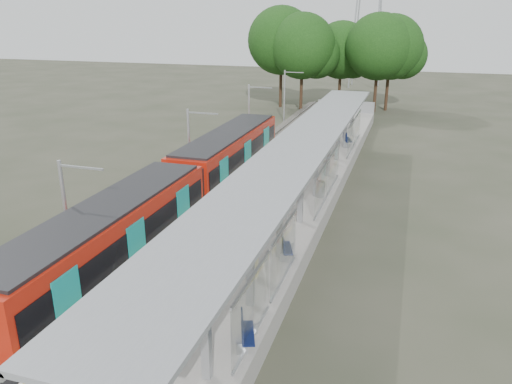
% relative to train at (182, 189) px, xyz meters
% --- Properties ---
extents(trackbed, '(3.00, 70.00, 0.24)m').
position_rel_train_xyz_m(trackbed, '(-0.00, 5.91, -1.93)').
color(trackbed, '#59544C').
rests_on(trackbed, ground).
extents(platform, '(6.00, 50.00, 1.00)m').
position_rel_train_xyz_m(platform, '(4.50, 5.91, -1.55)').
color(platform, gray).
rests_on(platform, ground).
extents(tactile_strip, '(0.60, 50.00, 0.02)m').
position_rel_train_xyz_m(tactile_strip, '(1.95, 5.91, -1.04)').
color(tactile_strip, gold).
rests_on(tactile_strip, platform).
extents(end_fence, '(6.00, 0.10, 1.20)m').
position_rel_train_xyz_m(end_fence, '(4.50, 30.86, -0.45)').
color(end_fence, '#9EA0A5').
rests_on(end_fence, platform).
extents(train, '(2.74, 27.60, 3.62)m').
position_rel_train_xyz_m(train, '(0.00, 0.00, 0.00)').
color(train, black).
rests_on(train, ground).
extents(canopy, '(3.27, 38.00, 3.66)m').
position_rel_train_xyz_m(canopy, '(6.11, 2.10, 2.15)').
color(canopy, '#9EA0A5').
rests_on(canopy, platform).
extents(tree_cluster, '(20.42, 11.53, 11.98)m').
position_rel_train_xyz_m(tree_cluster, '(1.98, 37.79, 5.39)').
color(tree_cluster, '#382316').
rests_on(tree_cluster, ground).
extents(catenary_masts, '(2.08, 48.16, 5.40)m').
position_rel_train_xyz_m(catenary_masts, '(-1.72, 4.91, 0.86)').
color(catenary_masts, '#9EA0A5').
rests_on(catenary_masts, ground).
extents(bench_near, '(0.86, 1.38, 0.90)m').
position_rel_train_xyz_m(bench_near, '(7.04, -10.29, -0.58)').
color(bench_near, '#0E1949').
rests_on(bench_near, platform).
extents(bench_mid, '(0.84, 1.38, 0.91)m').
position_rel_train_xyz_m(bench_mid, '(6.73, -4.01, -0.57)').
color(bench_mid, '#0E1949').
rests_on(bench_mid, platform).
extents(bench_far, '(0.99, 1.73, 1.13)m').
position_rel_train_xyz_m(bench_far, '(6.57, 16.17, -0.46)').
color(bench_far, '#0E1949').
rests_on(bench_far, platform).
extents(info_pillar_near, '(0.43, 0.43, 1.90)m').
position_rel_train_xyz_m(info_pillar_near, '(5.97, -6.13, -0.23)').
color(info_pillar_near, '#C4BC8F').
rests_on(info_pillar_near, platform).
extents(info_pillar_far, '(0.42, 0.42, 1.88)m').
position_rel_train_xyz_m(info_pillar_far, '(5.48, 11.21, -0.24)').
color(info_pillar_far, '#C4BC8F').
rests_on(info_pillar_far, platform).
extents(litter_bin, '(0.57, 0.57, 0.94)m').
position_rel_train_xyz_m(litter_bin, '(6.82, 3.79, -0.58)').
color(litter_bin, '#9EA0A5').
rests_on(litter_bin, platform).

